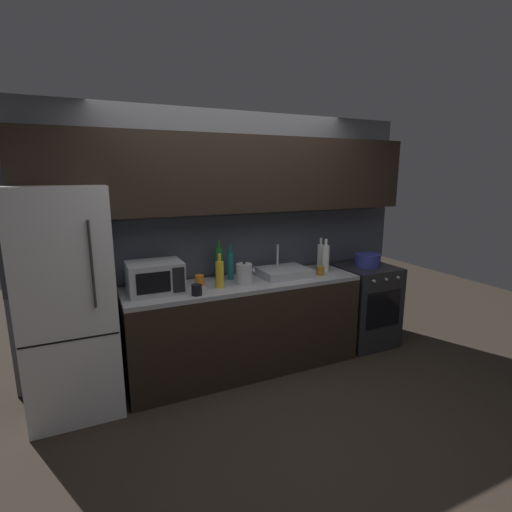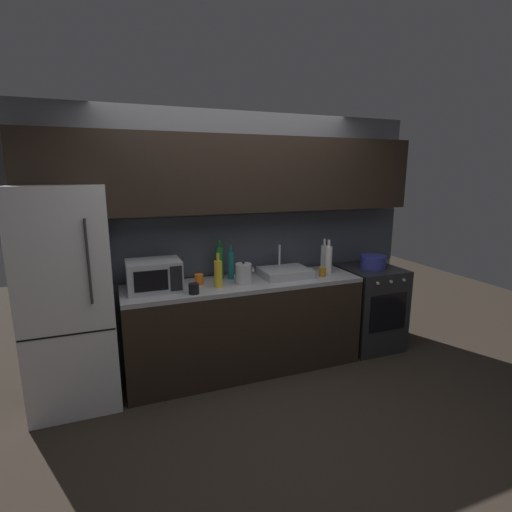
{
  "view_description": "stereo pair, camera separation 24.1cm",
  "coord_description": "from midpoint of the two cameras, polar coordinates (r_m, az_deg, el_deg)",
  "views": [
    {
      "loc": [
        -1.37,
        -2.31,
        1.91
      ],
      "look_at": [
        0.12,
        0.9,
        1.14
      ],
      "focal_mm": 26.74,
      "sensor_mm": 36.0,
      "label": 1
    },
    {
      "loc": [
        -1.14,
        -2.41,
        1.91
      ],
      "look_at": [
        0.12,
        0.9,
        1.14
      ],
      "focal_mm": 26.74,
      "sensor_mm": 36.0,
      "label": 2
    }
  ],
  "objects": [
    {
      "name": "ground_plane",
      "position": [
        3.28,
        2.86,
        -23.28
      ],
      "size": [
        10.0,
        10.0,
        0.0
      ],
      "primitive_type": "plane",
      "color": "#2D261E"
    },
    {
      "name": "back_wall",
      "position": [
        3.79,
        -5.36,
        6.76
      ],
      "size": [
        4.0,
        0.44,
        2.5
      ],
      "color": "slate",
      "rests_on": "ground"
    },
    {
      "name": "counter_run",
      "position": [
        3.79,
        -3.49,
        -10.42
      ],
      "size": [
        2.26,
        0.6,
        0.9
      ],
      "color": "black",
      "rests_on": "ground"
    },
    {
      "name": "refrigerator",
      "position": [
        3.42,
        -28.06,
        -6.19
      ],
      "size": [
        0.68,
        0.69,
        1.82
      ],
      "color": "white",
      "rests_on": "ground"
    },
    {
      "name": "oven_range",
      "position": [
        4.49,
        14.42,
        -7.09
      ],
      "size": [
        0.6,
        0.62,
        0.9
      ],
      "color": "#232326",
      "rests_on": "ground"
    },
    {
      "name": "microwave",
      "position": [
        3.42,
        -16.84,
        -3.08
      ],
      "size": [
        0.46,
        0.35,
        0.27
      ],
      "color": "#A8AAAF",
      "rests_on": "counter_run"
    },
    {
      "name": "sink_basin",
      "position": [
        3.83,
        2.35,
        -2.4
      ],
      "size": [
        0.48,
        0.38,
        0.3
      ],
      "color": "#ADAFB5",
      "rests_on": "counter_run"
    },
    {
      "name": "kettle",
      "position": [
        3.55,
        -3.71,
        -2.68
      ],
      "size": [
        0.19,
        0.15,
        0.21
      ],
      "color": "#B7BABF",
      "rests_on": "counter_run"
    },
    {
      "name": "wine_bottle_white",
      "position": [
        3.99,
        8.66,
        -0.35
      ],
      "size": [
        0.08,
        0.08,
        0.35
      ],
      "color": "silver",
      "rests_on": "counter_run"
    },
    {
      "name": "wine_bottle_clear",
      "position": [
        4.11,
        7.97,
        -0.04
      ],
      "size": [
        0.07,
        0.07,
        0.34
      ],
      "color": "silver",
      "rests_on": "counter_run"
    },
    {
      "name": "wine_bottle_teal",
      "position": [
        3.69,
        -5.72,
        -1.39
      ],
      "size": [
        0.06,
        0.06,
        0.34
      ],
      "color": "#19666B",
      "rests_on": "counter_run"
    },
    {
      "name": "wine_bottle_yellow",
      "position": [
        3.44,
        -7.46,
        -2.69
      ],
      "size": [
        0.07,
        0.07,
        0.31
      ],
      "color": "gold",
      "rests_on": "counter_run"
    },
    {
      "name": "wine_bottle_green",
      "position": [
        3.71,
        -7.41,
        -1.0
      ],
      "size": [
        0.07,
        0.07,
        0.39
      ],
      "color": "#1E6B2D",
      "rests_on": "counter_run"
    },
    {
      "name": "mug_orange",
      "position": [
        3.55,
        -10.37,
        -3.63
      ],
      "size": [
        0.08,
        0.08,
        0.1
      ],
      "primitive_type": "cylinder",
      "color": "orange",
      "rests_on": "counter_run"
    },
    {
      "name": "mug_amber",
      "position": [
        3.89,
        7.89,
        -2.22
      ],
      "size": [
        0.07,
        0.07,
        0.09
      ],
      "primitive_type": "cylinder",
      "color": "#B27019",
      "rests_on": "counter_run"
    },
    {
      "name": "mug_dark",
      "position": [
        3.28,
        -10.96,
        -5.03
      ],
      "size": [
        0.09,
        0.09,
        0.09
      ],
      "primitive_type": "cylinder",
      "color": "black",
      "rests_on": "counter_run"
    },
    {
      "name": "cooking_pot",
      "position": [
        4.36,
        14.84,
        -0.6
      ],
      "size": [
        0.28,
        0.28,
        0.14
      ],
      "color": "#333899",
      "rests_on": "oven_range"
    }
  ]
}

